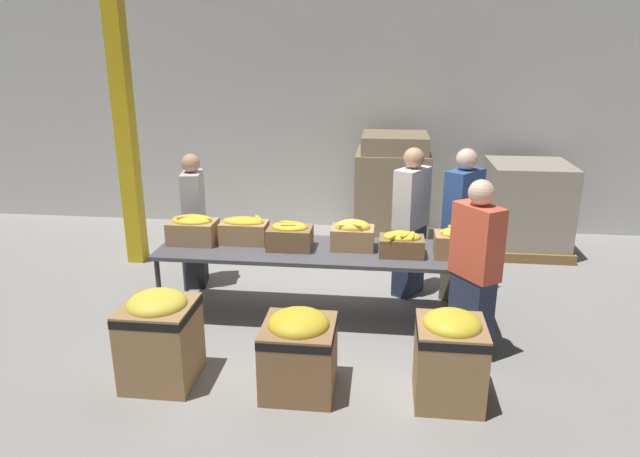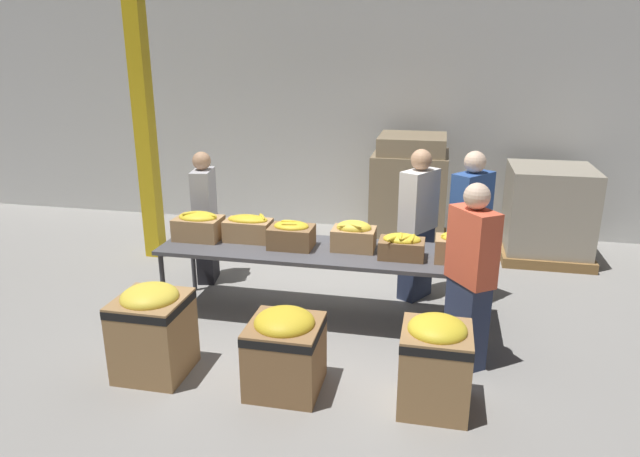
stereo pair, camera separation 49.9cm
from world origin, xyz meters
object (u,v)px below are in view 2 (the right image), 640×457
banana_box_2 (291,235)px  volunteer_1 (418,226)px  support_pillar (143,106)px  pallet_stack_2 (548,214)px  sorting_table (322,253)px  volunteer_3 (470,278)px  donation_bin_0 (153,327)px  banana_box_3 (354,235)px  banana_box_1 (248,228)px  pallet_stack_0 (410,193)px  donation_bin_1 (285,348)px  banana_box_5 (460,247)px  banana_box_0 (198,225)px  volunteer_2 (469,230)px  pallet_stack_1 (409,201)px  volunteer_0 (205,218)px  banana_box_4 (402,246)px  donation_bin_2 (435,360)px

banana_box_2 → volunteer_1: bearing=31.2°
support_pillar → pallet_stack_2: bearing=11.3°
banana_box_2 → sorting_table: bearing=1.9°
volunteer_3 → donation_bin_0: (-2.63, -0.72, -0.39)m
banana_box_3 → banana_box_1: bearing=177.7°
volunteer_1 → volunteer_3: volunteer_1 is taller
banana_box_3 → pallet_stack_0: pallet_stack_0 is taller
support_pillar → volunteer_1: bearing=-10.3°
pallet_stack_0 → sorting_table: bearing=-106.7°
donation_bin_1 → support_pillar: bearing=133.5°
sorting_table → banana_box_5: size_ratio=7.24×
banana_box_0 → banana_box_2: bearing=-3.0°
volunteer_2 → support_pillar: (-4.07, 0.70, 1.16)m
volunteer_1 → support_pillar: 3.77m
donation_bin_0 → pallet_stack_1: size_ratio=0.61×
volunteer_1 → donation_bin_0: volunteer_1 is taller
sorting_table → support_pillar: (-2.60, 1.38, 1.28)m
banana_box_0 → pallet_stack_0: pallet_stack_0 is taller
volunteer_2 → donation_bin_1: size_ratio=2.41×
volunteer_0 → pallet_stack_0: 2.89m
volunteer_1 → donation_bin_1: 2.33m
banana_box_3 → pallet_stack_0: 2.44m
banana_box_4 → donation_bin_2: (0.37, -1.26, -0.48)m
banana_box_1 → volunteer_2: (2.28, 0.57, -0.06)m
banana_box_3 → banana_box_0: bearing=-179.5°
donation_bin_0 → pallet_stack_2: size_ratio=0.67×
volunteer_2 → volunteer_3: (-0.04, -1.29, -0.02)m
volunteer_0 → support_pillar: support_pillar is taller
banana_box_4 → pallet_stack_0: size_ratio=0.28×
support_pillar → pallet_stack_0: bearing=17.9°
banana_box_3 → donation_bin_0: 2.11m
pallet_stack_2 → donation_bin_0: bearing=-135.0°
volunteer_0 → pallet_stack_1: size_ratio=1.18×
banana_box_0 → donation_bin_0: banana_box_0 is taller
sorting_table → banana_box_4: 0.83m
banana_box_4 → volunteer_2: size_ratio=0.26×
volunteer_0 → donation_bin_2: bearing=43.1°
banana_box_0 → pallet_stack_2: (3.90, 2.37, -0.31)m
banana_box_0 → banana_box_5: size_ratio=1.06×
pallet_stack_0 → banana_box_5: bearing=-76.4°
sorting_table → volunteer_0: (-1.56, 0.70, 0.06)m
donation_bin_2 → pallet_stack_2: 4.00m
volunteer_3 → pallet_stack_2: volunteer_3 is taller
support_pillar → pallet_stack_1: 3.75m
banana_box_5 → pallet_stack_2: 2.77m
volunteer_0 → support_pillar: bearing=-133.0°
banana_box_5 → donation_bin_1: size_ratio=0.65×
sorting_table → volunteer_0: 1.71m
banana_box_2 → volunteer_3: (1.74, -0.60, -0.07)m
banana_box_5 → pallet_stack_1: (-0.63, 2.55, -0.25)m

